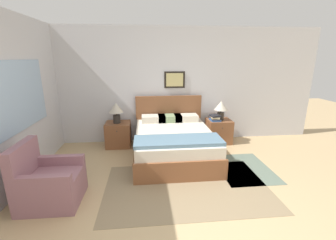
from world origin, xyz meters
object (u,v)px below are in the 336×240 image
bed (173,142)px  nightstand_near_window (118,134)px  nightstand_by_door (219,131)px  table_lamp_near_window (116,110)px  table_lamp_by_door (221,108)px  armchair (48,183)px

bed → nightstand_near_window: bed is taller
nightstand_by_door → table_lamp_near_window: size_ratio=1.23×
nightstand_near_window → table_lamp_near_window: table_lamp_near_window is taller
nightstand_near_window → table_lamp_near_window: bearing=-125.2°
nightstand_near_window → bed: bearing=-31.2°
table_lamp_by_door → nightstand_by_door: bearing=127.8°
bed → table_lamp_by_door: bearing=30.3°
bed → table_lamp_near_window: 1.45m
nightstand_near_window → nightstand_by_door: size_ratio=1.00×
table_lamp_near_window → armchair: bearing=-109.8°
bed → nightstand_by_door: (1.16, 0.70, -0.04)m
table_lamp_by_door → table_lamp_near_window: bearing=180.0°
nightstand_near_window → nightstand_by_door: (2.31, 0.00, 0.00)m
nightstand_near_window → table_lamp_by_door: bearing=-0.4°
nightstand_by_door → table_lamp_near_window: table_lamp_near_window is taller
nightstand_by_door → bed: bearing=-148.8°
nightstand_near_window → table_lamp_by_door: (2.33, -0.02, 0.57)m
armchair → table_lamp_by_door: bearing=123.6°
bed → table_lamp_by_door: 1.45m
bed → nightstand_by_door: 1.35m
nightstand_near_window → nightstand_by_door: 2.31m
armchair → nightstand_by_door: size_ratio=1.60×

